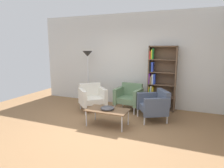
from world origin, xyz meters
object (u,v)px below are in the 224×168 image
object	(u,v)px
armchair_by_bookshelf	(155,104)
floor_lamp_torchiere	(88,60)
decorative_bowl	(107,108)
armchair_spare_guest	(129,96)
bookshelf_tall	(159,79)
armchair_near_window	(92,97)
coffee_table_low	(107,111)

from	to	relation	value
armchair_by_bookshelf	floor_lamp_torchiere	xyz separation A→B (m)	(-2.33, 0.70, 1.03)
decorative_bowl	armchair_by_bookshelf	distance (m)	1.26
armchair_by_bookshelf	armchair_spare_guest	bearing A→B (deg)	-153.56
bookshelf_tall	armchair_spare_guest	world-z (taller)	bookshelf_tall
decorative_bowl	armchair_spare_guest	bearing A→B (deg)	85.51
bookshelf_tall	armchair_near_window	xyz separation A→B (m)	(-1.81, -0.88, -0.51)
armchair_by_bookshelf	armchair_near_window	distance (m)	1.87
bookshelf_tall	armchair_spare_guest	xyz separation A→B (m)	(-0.80, -0.42, -0.51)
bookshelf_tall	coffee_table_low	bearing A→B (deg)	-116.91
armchair_spare_guest	armchair_by_bookshelf	bearing A→B (deg)	-27.89
coffee_table_low	floor_lamp_torchiere	distance (m)	2.30
armchair_by_bookshelf	coffee_table_low	bearing A→B (deg)	-80.98
armchair_by_bookshelf	armchair_near_window	world-z (taller)	same
coffee_table_low	armchair_near_window	bearing A→B (deg)	134.84
armchair_near_window	floor_lamp_torchiere	size ratio (longest dim) A/B	0.54
decorative_bowl	floor_lamp_torchiere	distance (m)	2.27
bookshelf_tall	armchair_by_bookshelf	distance (m)	1.11
armchair_near_window	floor_lamp_torchiere	xyz separation A→B (m)	(-0.46, 0.60, 1.03)
coffee_table_low	armchair_near_window	size ratio (longest dim) A/B	1.06
coffee_table_low	armchair_near_window	xyz separation A→B (m)	(-0.90, 0.91, 0.05)
coffee_table_low	bookshelf_tall	bearing A→B (deg)	63.09
bookshelf_tall	coffee_table_low	xyz separation A→B (m)	(-0.90, -1.78, -0.56)
bookshelf_tall	armchair_near_window	bearing A→B (deg)	-154.11
bookshelf_tall	decorative_bowl	world-z (taller)	bookshelf_tall
coffee_table_low	floor_lamp_torchiere	world-z (taller)	floor_lamp_torchiere
armchair_spare_guest	armchair_by_bookshelf	distance (m)	1.02
decorative_bowl	floor_lamp_torchiere	bearing A→B (deg)	132.26
armchair_near_window	coffee_table_low	bearing A→B (deg)	-90.09
decorative_bowl	armchair_near_window	xyz separation A→B (m)	(-0.90, 0.91, -0.02)
decorative_bowl	floor_lamp_torchiere	size ratio (longest dim) A/B	0.18
decorative_bowl	armchair_spare_guest	xyz separation A→B (m)	(0.11, 1.36, -0.02)
bookshelf_tall	armchair_near_window	distance (m)	2.07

